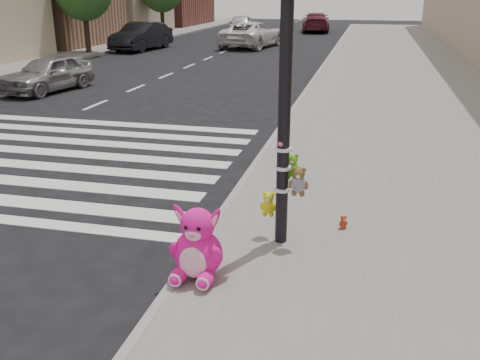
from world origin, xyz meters
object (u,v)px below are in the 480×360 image
(red_teddy, at_px, (343,222))
(car_white_near, at_px, (252,35))
(pink_bunny, at_px, (197,248))
(car_silver_far, at_px, (48,74))
(signal_pole, at_px, (286,119))
(car_dark_far, at_px, (142,36))

(red_teddy, xyz_separation_m, car_white_near, (-6.90, 25.48, 0.51))
(car_white_near, bearing_deg, red_teddy, 113.83)
(pink_bunny, height_order, car_silver_far, car_silver_far)
(signal_pole, relative_size, pink_bunny, 4.36)
(red_teddy, height_order, car_silver_far, car_silver_far)
(signal_pole, xyz_separation_m, red_teddy, (0.78, 0.59, -1.59))
(car_silver_far, bearing_deg, pink_bunny, -41.54)
(signal_pole, height_order, car_dark_far, signal_pole)
(signal_pole, height_order, pink_bunny, signal_pole)
(signal_pole, bearing_deg, car_silver_far, 134.45)
(signal_pole, bearing_deg, car_dark_far, 117.41)
(car_dark_far, distance_m, car_white_near, 6.57)
(pink_bunny, xyz_separation_m, car_white_near, (-5.30, 27.26, 0.24))
(pink_bunny, bearing_deg, signal_pole, 56.20)
(pink_bunny, bearing_deg, car_white_near, 101.67)
(pink_bunny, distance_m, car_dark_far, 26.70)
(car_dark_far, bearing_deg, signal_pole, -55.95)
(signal_pole, height_order, red_teddy, signal_pole)
(red_teddy, relative_size, car_dark_far, 0.04)
(pink_bunny, relative_size, car_silver_far, 0.25)
(car_silver_far, bearing_deg, signal_pole, -35.86)
(signal_pole, xyz_separation_m, car_dark_far, (-11.96, 23.07, -1.04))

